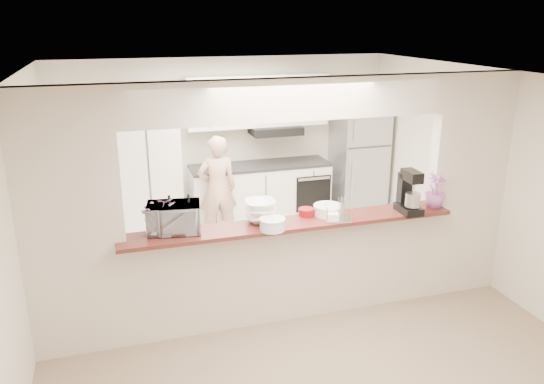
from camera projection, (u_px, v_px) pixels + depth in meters
name	position (u px, v px, depth m)	size (l,w,h in m)	color
floor	(289.00, 315.00, 5.66)	(6.00, 6.00, 0.00)	gray
tile_overlay	(252.00, 256.00, 7.06)	(5.00, 2.90, 0.01)	beige
partition	(291.00, 183.00, 5.20)	(5.00, 0.15, 2.50)	beige
bar_counter	(290.00, 267.00, 5.47)	(3.40, 0.38, 1.09)	beige
kitchen_cabinets	(218.00, 165.00, 7.78)	(3.15, 0.62, 2.25)	white
refrigerator	(358.00, 163.00, 8.37)	(0.75, 0.70, 1.70)	silver
flower_left	(157.00, 215.00, 4.94)	(0.33, 0.29, 0.37)	#DF76C7
wine_bottle_a	(170.00, 217.00, 5.01)	(0.07, 0.07, 0.36)	black
wine_bottle_b	(189.00, 215.00, 5.06)	(0.07, 0.07, 0.35)	black
toaster_oven	(174.00, 218.00, 5.00)	(0.50, 0.34, 0.27)	#ACADB2
serving_bowls	(260.00, 211.00, 5.25)	(0.30, 0.30, 0.22)	white
plate_stack_a	(272.00, 224.00, 5.06)	(0.25, 0.25, 0.12)	white
plate_stack_b	(328.00, 210.00, 5.45)	(0.30, 0.30, 0.11)	white
red_bowl	(306.00, 212.00, 5.43)	(0.16, 0.16, 0.08)	maroon
tan_bowl	(324.00, 211.00, 5.49)	(0.14, 0.14, 0.06)	beige
utensil_caddy	(338.00, 211.00, 5.28)	(0.29, 0.21, 0.24)	silver
stand_mixer	(409.00, 193.00, 5.48)	(0.20, 0.32, 0.46)	black
flower_right	(435.00, 190.00, 5.63)	(0.22, 0.22, 0.39)	#CE6FC8
person	(217.00, 189.00, 7.39)	(0.55, 0.36, 1.51)	#D5A58A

